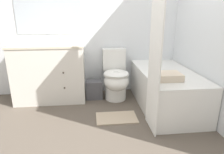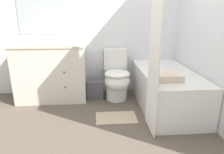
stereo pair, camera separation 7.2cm
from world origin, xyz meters
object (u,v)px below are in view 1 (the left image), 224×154
Objects in this scene: bathtub at (165,89)px; bath_towel_folded at (167,76)px; wastebasket at (94,89)px; vanity_cabinet at (50,72)px; bath_mat at (117,118)px; sink_faucet at (50,40)px; tissue_box at (62,41)px; hand_towel_folded at (18,44)px; toilet at (116,78)px.

bath_towel_folded is (-0.14, -0.36, 0.31)m from bathtub.
wastebasket is 1.25m from bath_towel_folded.
vanity_cabinet is 0.74× the size of bathtub.
bath_towel_folded is 0.84m from bath_mat.
bathtub is (1.68, -0.63, -0.64)m from sink_faucet.
sink_faucet is 1.13× the size of tissue_box.
bath_mat is at bearing -44.51° from sink_faucet.
hand_towel_folded is (-0.37, -0.17, 0.46)m from vanity_cabinet.
bathtub is (0.68, -0.36, -0.07)m from toilet.
tissue_box is 0.24× the size of bath_mat.
hand_towel_folded is 2.04m from bath_towel_folded.
vanity_cabinet is 8.46× the size of tissue_box.
sink_faucet is 0.27× the size of bath_mat.
tissue_box is 0.38× the size of bath_towel_folded.
wastebasket reaches higher than bath_mat.
tissue_box is 1.57m from bath_towel_folded.
toilet is 2.65× the size of wastebasket.
tissue_box reaches higher than toilet.
wastebasket is at bearing 110.98° from bath_mat.
hand_towel_folded is at bearing 172.27° from bathtub.
vanity_cabinet reaches higher than bath_mat.
sink_faucet is 0.19× the size of toilet.
toilet reaches higher than bath_mat.
tissue_box is at bearing 164.58° from bathtub.
bath_towel_folded reaches higher than bath_mat.
bathtub is at bearing 68.71° from bath_towel_folded.
bathtub is at bearing 21.27° from bath_mat.
vanity_cabinet is at bearing 169.42° from tissue_box.
wastebasket is at bearing 7.43° from hand_towel_folded.
hand_towel_folded is 0.47× the size of bath_mat.
hand_towel_folded is at bearing -172.57° from wastebasket.
wastebasket is (0.66, -0.03, -0.30)m from vanity_cabinet.
bath_mat is (1.30, -0.57, -0.90)m from hand_towel_folded.
toilet is at bearing -3.09° from tissue_box.
vanity_cabinet is at bearing 141.76° from bath_mat.
sink_faucet is at bearing 147.37° from bath_towel_folded.
vanity_cabinet reaches higher than wastebasket.
sink_faucet is (-0.00, 0.18, 0.46)m from vanity_cabinet.
sink_faucet is at bearing 135.49° from bath_mat.
vanity_cabinet is 1.01m from toilet.
sink_faucet reaches higher than vanity_cabinet.
wastebasket is 2.31× the size of tissue_box.
bath_towel_folded is (1.54, -0.99, -0.33)m from sink_faucet.
sink_faucet is 1.59m from bath_mat.
tissue_box is (-0.45, -0.01, 0.77)m from wastebasket.
vanity_cabinet is 1.38× the size of toilet.
vanity_cabinet is at bearing 177.20° from wastebasket.
bath_towel_folded is at bearing -6.47° from bath_mat.
wastebasket is at bearing 171.62° from toilet.
vanity_cabinet is at bearing -90.00° from sink_faucet.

